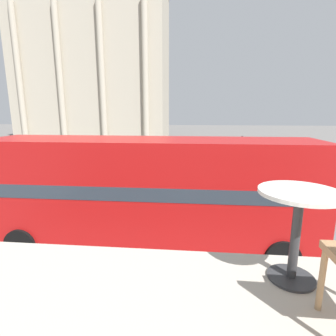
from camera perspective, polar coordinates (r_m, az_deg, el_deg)
The scene contains 10 objects.
double_decker_bus at distance 9.31m, azimuth -3.77°, elevation -4.49°, with size 11.33×2.68×4.01m.
cafe_dining_table at distance 2.23m, azimuth 26.40°, elevation -9.23°, with size 0.60×0.60×0.73m.
plaza_building_left at distance 48.29m, azimuth -15.82°, elevation 20.39°, with size 24.72×11.64×24.49m.
traffic_light_near at distance 12.87m, azimuth 18.54°, elevation 0.58°, with size 0.42×0.24×3.81m.
traffic_light_mid at distance 18.93m, azimuth 15.93°, elevation 3.31°, with size 0.42×0.24×3.30m.
car_silver at distance 28.99m, azimuth -7.83°, elevation 3.62°, with size 4.20×1.93×1.35m.
pedestrian_olive at distance 28.55m, azimuth 3.05°, elevation 4.16°, with size 0.32×0.32×1.71m.
pedestrian_white at distance 26.98m, azimuth 21.40°, elevation 2.72°, with size 0.32×0.32×1.60m.
pedestrian_grey at distance 23.19m, azimuth -3.48°, elevation 2.15°, with size 0.32×0.32×1.61m.
pedestrian_red at distance 31.00m, azimuth -0.25°, elevation 4.75°, with size 0.32×0.32×1.67m.
Camera 1 is at (0.28, -2.28, 4.91)m, focal length 28.00 mm.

